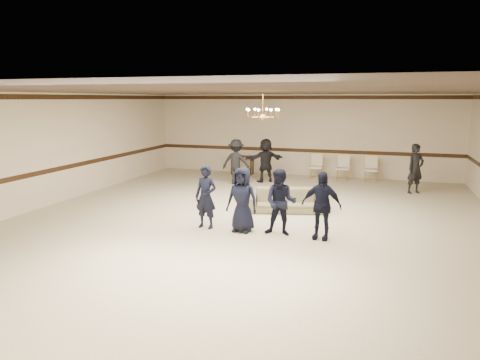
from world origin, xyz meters
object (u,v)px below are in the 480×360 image
at_px(adult_mid, 265,160).
at_px(banquet_chair_left, 316,167).
at_px(chandelier, 263,105).
at_px(settee, 286,200).
at_px(boy_c, 281,202).
at_px(banquet_chair_right, 371,169).
at_px(boy_d, 321,205).
at_px(adult_left, 236,162).
at_px(boy_b, 242,200).
at_px(console_table, 242,165).
at_px(banquet_chair_mid, 343,168).
at_px(adult_right, 415,169).
at_px(boy_a, 206,197).

xyz_separation_m(adult_mid, banquet_chair_left, (1.70, 1.10, -0.32)).
xyz_separation_m(chandelier, settee, (0.61, 0.21, -2.57)).
height_order(boy_c, banquet_chair_right, boy_c).
distance_m(boy_d, adult_left, 6.49).
relative_size(settee, adult_mid, 1.30).
distance_m(boy_c, adult_mid, 6.32).
relative_size(boy_b, adult_mid, 0.93).
bearing_deg(banquet_chair_left, console_table, 175.67).
relative_size(banquet_chair_mid, console_table, 1.06).
xyz_separation_m(boy_c, banquet_chair_right, (1.79, 7.13, -0.27)).
relative_size(adult_left, banquet_chair_right, 1.67).
height_order(boy_c, adult_right, adult_right).
xyz_separation_m(boy_a, boy_c, (1.80, 0.00, 0.00)).
xyz_separation_m(boy_c, boy_d, (0.90, 0.00, 0.00)).
relative_size(boy_a, boy_d, 1.00).
relative_size(boy_c, adult_mid, 0.93).
bearing_deg(settee, adult_right, 30.52).
height_order(banquet_chair_left, banquet_chair_mid, same).
xyz_separation_m(adult_left, adult_mid, (0.90, 0.70, 0.00)).
height_order(chandelier, banquet_chair_left, chandelier).
xyz_separation_m(banquet_chair_left, banquet_chair_mid, (1.00, 0.00, 0.00)).
bearing_deg(banquet_chair_left, boy_b, -96.05).
bearing_deg(console_table, settee, -58.92).
bearing_deg(boy_a, banquet_chair_right, 70.78).
height_order(boy_b, boy_c, same).
relative_size(boy_b, banquet_chair_right, 1.56).
bearing_deg(chandelier, banquet_chair_left, 82.12).
bearing_deg(adult_mid, banquet_chair_left, 176.04).
bearing_deg(adult_right, chandelier, -173.78).
bearing_deg(settee, boy_b, -120.15).
relative_size(boy_a, banquet_chair_mid, 1.56).
bearing_deg(banquet_chair_left, banquet_chair_mid, -0.52).
height_order(settee, adult_mid, adult_mid).
relative_size(chandelier, adult_mid, 0.58).
bearing_deg(adult_left, console_table, -78.87).
height_order(boy_c, settee, boy_c).
bearing_deg(boy_c, boy_d, -0.50).
height_order(chandelier, banquet_chair_right, chandelier).
relative_size(adult_mid, banquet_chair_mid, 1.67).
bearing_deg(adult_mid, adult_left, 1.08).
bearing_deg(adult_mid, adult_right, 138.72).
bearing_deg(banquet_chair_mid, banquet_chair_right, -2.81).
height_order(banquet_chair_right, console_table, banquet_chair_right).
bearing_deg(adult_left, banquet_chair_mid, -153.62).
xyz_separation_m(boy_a, boy_d, (2.70, 0.00, 0.00)).
xyz_separation_m(banquet_chair_right, console_table, (-5.00, 0.20, -0.10)).
height_order(banquet_chair_mid, console_table, banquet_chair_mid).
relative_size(settee, adult_left, 1.30).
bearing_deg(boy_a, adult_right, 55.97).
relative_size(settee, banquet_chair_mid, 2.18).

